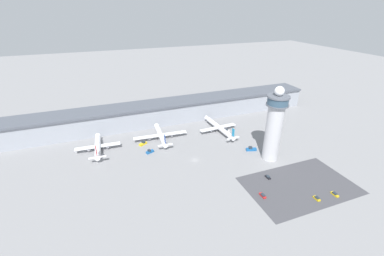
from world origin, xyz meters
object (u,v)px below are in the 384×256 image
object	(u,v)px
control_tower	(274,125)
airplane_gate_alpha	(98,146)
airplane_gate_bravo	(161,135)
service_truck_baggage	(150,152)
service_truck_fuel	(226,131)
car_white_wagon	(335,194)
car_black_suv	(268,177)
airplane_gate_charlie	(219,127)
car_navy_sedan	(263,195)
service_truck_catering	(251,149)
car_red_hatchback	(317,198)
service_truck_water	(143,144)

from	to	relation	value
control_tower	airplane_gate_alpha	distance (m)	123.98
airplane_gate_bravo	service_truck_baggage	distance (m)	21.03
service_truck_fuel	car_white_wagon	distance (m)	93.88
service_truck_fuel	car_black_suv	bearing A→B (deg)	-94.51
control_tower	airplane_gate_alpha	world-z (taller)	control_tower
airplane_gate_alpha	service_truck_fuel	distance (m)	101.34
airplane_gate_charlie	car_white_wagon	world-z (taller)	airplane_gate_charlie
service_truck_fuel	airplane_gate_charlie	bearing A→B (deg)	149.93
airplane_gate_bravo	car_navy_sedan	xyz separation A→B (m)	(36.17, -84.90, -3.53)
service_truck_catering	car_red_hatchback	distance (m)	57.86
airplane_gate_bravo	car_red_hatchback	world-z (taller)	airplane_gate_bravo
control_tower	car_black_suv	bearing A→B (deg)	-128.06
airplane_gate_charlie	car_navy_sedan	world-z (taller)	airplane_gate_charlie
airplane_gate_bravo	airplane_gate_charlie	bearing A→B (deg)	-4.26
airplane_gate_charlie	service_truck_catering	distance (m)	37.30
car_navy_sedan	car_white_wagon	world-z (taller)	car_white_wagon
service_truck_water	car_red_hatchback	bearing A→B (deg)	-50.72
service_truck_water	service_truck_fuel	bearing A→B (deg)	-3.05
car_navy_sedan	car_white_wagon	xyz separation A→B (m)	(38.37, -13.50, 0.02)
car_red_hatchback	car_black_suv	world-z (taller)	car_red_hatchback
control_tower	service_truck_baggage	xyz separation A→B (m)	(-76.20, 36.36, -24.27)
service_truck_catering	car_navy_sedan	size ratio (longest dim) A/B	1.67
control_tower	car_red_hatchback	bearing A→B (deg)	-91.63
airplane_gate_charlie	service_truck_catering	xyz separation A→B (m)	(8.54, -36.20, -2.86)
control_tower	car_navy_sedan	world-z (taller)	control_tower
airplane_gate_charlie	car_white_wagon	bearing A→B (deg)	-74.82
control_tower	car_red_hatchback	size ratio (longest dim) A/B	12.33
service_truck_catering	car_white_wagon	world-z (taller)	service_truck_catering
service_truck_baggage	car_red_hatchback	world-z (taller)	service_truck_baggage
service_truck_fuel	car_black_suv	xyz separation A→B (m)	(-5.13, -65.02, -0.38)
service_truck_catering	service_truck_baggage	distance (m)	73.57
airplane_gate_alpha	service_truck_water	bearing A→B (deg)	-3.26
service_truck_catering	service_truck_fuel	bearing A→B (deg)	95.47
service_truck_fuel	car_black_suv	world-z (taller)	service_truck_fuel
airplane_gate_alpha	car_black_suv	distance (m)	119.18
service_truck_baggage	car_white_wagon	xyz separation A→B (m)	(86.99, -81.74, -0.37)
control_tower	airplane_gate_alpha	xyz separation A→B (m)	(-110.69, 51.77, -20.95)
airplane_gate_bravo	car_navy_sedan	size ratio (longest dim) A/B	8.91
service_truck_water	car_red_hatchback	xyz separation A→B (m)	(77.20, -94.39, -0.31)
airplane_gate_bravo	service_truck_fuel	distance (m)	54.71
service_truck_fuel	service_truck_baggage	size ratio (longest dim) A/B	1.03
car_black_suv	service_truck_water	bearing A→B (deg)	132.88
service_truck_water	airplane_gate_bravo	bearing A→B (deg)	11.82
car_white_wagon	airplane_gate_bravo	bearing A→B (deg)	127.15
airplane_gate_charlie	car_white_wagon	xyz separation A→B (m)	(25.71, -94.76, -3.41)
airplane_gate_alpha	service_truck_water	xyz separation A→B (m)	(32.22, -1.84, -3.35)
airplane_gate_charlie	service_truck_fuel	world-z (taller)	airplane_gate_charlie
service_truck_catering	car_white_wagon	size ratio (longest dim) A/B	1.74
service_truck_baggage	car_red_hatchback	bearing A→B (deg)	-47.16
airplane_gate_charlie	service_truck_fuel	size ratio (longest dim) A/B	7.16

